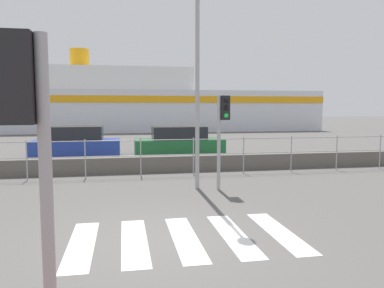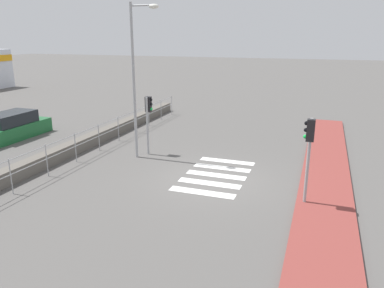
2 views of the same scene
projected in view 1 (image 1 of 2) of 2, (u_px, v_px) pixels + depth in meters
The scene contains 10 objects.
ground_plane at pixel (158, 240), 6.64m from camera, with size 160.00×160.00×0.00m, color #565451.
crosswalk at pixel (185, 238), 6.73m from camera, with size 4.05×2.40×0.01m.
seawall at pixel (140, 164), 13.53m from camera, with size 24.21×0.55×0.57m.
harbor_fence at pixel (141, 152), 12.62m from camera, with size 21.83×0.04×1.30m.
traffic_light_near at pixel (30, 136), 2.83m from camera, with size 0.34×0.32×2.90m.
traffic_light_far at pixel (223, 121), 10.49m from camera, with size 0.34×0.32×2.67m.
streetlamp at pixel (199, 43), 10.24m from camera, with size 0.32×1.31×6.65m.
ferry_boat at pixel (119, 105), 37.00m from camera, with size 37.96×7.30×7.90m.
parked_car_blue at pixel (77, 144), 17.70m from camera, with size 4.00×1.90×1.45m.
parked_car_green at pixel (179, 143), 18.59m from camera, with size 4.37×1.74×1.40m.
Camera 1 is at (-0.58, -6.45, 2.35)m, focal length 35.00 mm.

